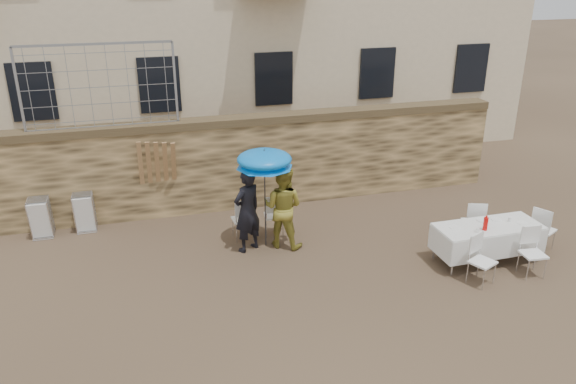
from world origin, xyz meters
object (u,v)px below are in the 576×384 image
object	(u,v)px
couple_chair_right	(274,214)
banquet_table	(489,227)
umbrella	(264,162)
couple_chair_left	(242,218)
table_chair_back	(473,221)
chair_stack_left	(42,214)
chair_stack_right	(85,209)
table_chair_side	(543,228)
table_chair_front_left	(483,261)
table_chair_front_right	(533,253)
soda_bottle	(486,224)
man_suit	(247,211)
woman_dress	(283,207)

from	to	relation	value
couple_chair_right	banquet_table	world-z (taller)	couple_chair_right
couple_chair_right	banquet_table	bearing A→B (deg)	157.97
umbrella	couple_chair_right	xyz separation A→B (m)	(0.30, 0.45, -1.38)
couple_chair_left	table_chair_back	distance (m)	4.91
chair_stack_left	chair_stack_right	world-z (taller)	same
couple_chair_right	table_chair_side	world-z (taller)	same
table_chair_front_left	table_chair_front_right	xyz separation A→B (m)	(1.10, 0.00, 0.00)
couple_chair_right	table_chair_front_left	size ratio (longest dim) A/B	1.00
couple_chair_left	table_chair_front_left	world-z (taller)	same
soda_bottle	table_chair_front_left	distance (m)	0.84
soda_bottle	table_chair_side	bearing A→B (deg)	8.88
banquet_table	chair_stack_left	size ratio (longest dim) A/B	2.28
couple_chair_left	table_chair_front_right	size ratio (longest dim) A/B	1.00
man_suit	banquet_table	distance (m)	4.81
table_chair_side	chair_stack_left	xyz separation A→B (m)	(-10.07, 3.65, -0.02)
couple_chair_left	table_chair_side	size ratio (longest dim) A/B	1.00
soda_bottle	table_chair_back	distance (m)	1.11
couple_chair_right	woman_dress	bearing A→B (deg)	104.31
couple_chair_left	banquet_table	distance (m)	5.04
umbrella	chair_stack_left	world-z (taller)	umbrella
woman_dress	soda_bottle	bearing A→B (deg)	-173.97
table_chair_back	chair_stack_left	xyz separation A→B (m)	(-8.87, 2.95, -0.02)
woman_dress	couple_chair_right	world-z (taller)	woman_dress
umbrella	banquet_table	world-z (taller)	umbrella
umbrella	chair_stack_right	xyz separation A→B (m)	(-3.69, 1.91, -1.40)
soda_bottle	umbrella	bearing A→B (deg)	152.91
table_chair_side	man_suit	bearing A→B (deg)	47.70
man_suit	couple_chair_left	xyz separation A→B (m)	(0.00, 0.55, -0.41)
couple_chair_left	table_chair_front_right	distance (m)	5.84
umbrella	couple_chair_left	bearing A→B (deg)	131.63
table_chair_front_left	table_chair_back	distance (m)	1.74
table_chair_front_left	soda_bottle	bearing A→B (deg)	32.21
table_chair_front_right	chair_stack_right	bearing A→B (deg)	156.93
soda_bottle	chair_stack_right	world-z (taller)	soda_bottle
umbrella	couple_chair_right	size ratio (longest dim) A/B	2.06
woman_dress	table_chair_side	bearing A→B (deg)	-163.56
chair_stack_left	umbrella	bearing A→B (deg)	-22.59
couple_chair_right	table_chair_front_right	size ratio (longest dim) A/B	1.00
couple_chair_left	umbrella	bearing A→B (deg)	128.18
couple_chair_left	table_chair_front_right	xyz separation A→B (m)	(4.98, -3.04, 0.00)
couple_chair_right	chair_stack_left	distance (m)	5.10
table_chair_front_right	chair_stack_left	xyz separation A→B (m)	(-9.17, 4.50, -0.02)
man_suit	table_chair_back	xyz separation A→B (m)	(4.68, -0.94, -0.41)
soda_bottle	table_chair_back	world-z (taller)	soda_bottle
woman_dress	table_chair_front_right	distance (m)	4.93
couple_chair_right	chair_stack_right	bearing A→B (deg)	-10.98
umbrella	table_chair_back	distance (m)	4.62
table_chair_back	couple_chair_left	bearing A→B (deg)	1.34
table_chair_front_left	chair_stack_left	size ratio (longest dim) A/B	1.04
man_suit	table_chair_front_right	distance (m)	5.59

